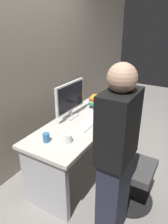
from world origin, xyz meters
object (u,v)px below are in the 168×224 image
Objects in this scene: cup_near_keyboard at (68,138)px; cup_by_monitor at (46,137)px; mouse at (100,114)px; person_at_desk at (116,158)px; book_stack at (96,102)px; cell_phone at (112,111)px; monitor at (70,98)px; desk at (81,138)px; office_chair at (127,168)px; keyboard at (87,124)px.

cup_near_keyboard is 0.23m from cup_by_monitor.
cup_by_monitor reaches higher than mouse.
person_at_desk is 1.31m from book_stack.
person_at_desk is at bearing -145.60° from book_stack.
book_stack reaches higher than mouse.
cell_phone is at bearing -15.48° from cup_by_monitor.
cup_near_keyboard reaches higher than cell_phone.
cup_by_monitor is (-0.61, -0.10, -0.21)m from monitor.
mouse reaches higher than desk.
cup_near_keyboard is at bearing 118.86° from office_chair.
office_chair reaches higher than cell_phone.
person_at_desk is 0.81m from keyboard.
cup_near_keyboard is at bearing -148.79° from monitor.
monitor is 0.66m from cup_by_monitor.
monitor reaches higher than keyboard.
mouse is at bearing -12.67° from cup_by_monitor.
monitor is at bearing 129.62° from mouse.
book_stack is at bearing 48.07° from office_chair.
office_chair reaches higher than cup_by_monitor.
mouse is 0.75m from cup_near_keyboard.
office_chair is at bearing -131.93° from book_stack.
cell_phone is at bearing -14.51° from keyboard.
mouse is (0.25, -0.30, -0.24)m from monitor.
cell_phone is (0.50, -0.10, -0.01)m from keyboard.
cup_by_monitor reaches higher than desk.
keyboard is 0.56m from book_stack.
monitor reaches higher than book_stack.
keyboard is at bearing 77.84° from office_chair.
monitor reaches higher than cup_by_monitor.
person_at_desk reaches higher than keyboard.
cup_near_keyboard is at bearing 153.91° from cell_phone.
desk is at bearing 15.51° from cup_near_keyboard.
keyboard is 4.50× the size of cup_by_monitor.
cell_phone reaches higher than desk.
office_chair is 0.93m from cup_by_monitor.
desk is 0.69m from office_chair.
person_at_desk reaches higher than mouse.
person_at_desk is at bearing -177.97° from office_chair.
person_at_desk is at bearing -136.44° from keyboard.
mouse is 0.27m from book_stack.
book_stack reaches higher than keyboard.
cup_by_monitor is 0.66× the size of cell_phone.
monitor reaches higher than mouse.
cup_near_keyboard is (-0.30, 0.55, 0.37)m from office_chair.
office_chair reaches higher than mouse.
cup_near_keyboard is (-0.44, -0.12, 0.27)m from desk.
cup_by_monitor is (-0.41, 0.75, 0.37)m from office_chair.
office_chair is at bearing -103.24° from monitor.
book_stack reaches higher than cup_by_monitor.
person_at_desk is 0.58m from cup_near_keyboard.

